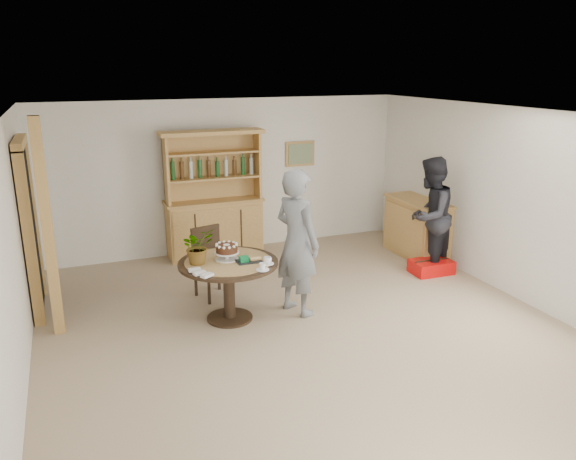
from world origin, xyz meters
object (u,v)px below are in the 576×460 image
at_px(dining_chair, 210,257).
at_px(red_suitcase, 431,267).
at_px(hutch, 214,214).
at_px(teen_boy, 297,242).
at_px(adult_person, 430,216).
at_px(sideboard, 417,228).
at_px(dining_table, 229,273).

xyz_separation_m(dining_chair, red_suitcase, (3.27, -0.41, -0.43)).
relative_size(hutch, red_suitcase, 3.33).
relative_size(dining_chair, teen_boy, 0.51).
bearing_deg(adult_person, hutch, -68.52).
bearing_deg(dining_chair, adult_person, -21.23).
relative_size(hutch, dining_chair, 2.16).
bearing_deg(teen_boy, sideboard, -86.05).
distance_m(sideboard, adult_person, 0.84).
bearing_deg(adult_person, sideboard, -145.35).
height_order(dining_table, red_suitcase, dining_table).
distance_m(hutch, red_suitcase, 3.50).
height_order(dining_chair, adult_person, adult_person).
xyz_separation_m(hutch, teen_boy, (0.40, -2.53, 0.23)).
bearing_deg(adult_person, dining_chair, -39.39).
xyz_separation_m(hutch, adult_person, (2.77, -1.93, 0.18)).
relative_size(sideboard, dining_table, 1.05).
distance_m(dining_chair, adult_person, 3.27).
height_order(dining_chair, teen_boy, teen_boy).
bearing_deg(dining_table, adult_person, 8.89).
bearing_deg(adult_person, dining_table, -24.81).
height_order(hutch, dining_chair, hutch).
distance_m(hutch, adult_person, 3.38).
bearing_deg(red_suitcase, dining_chair, 174.77).
xyz_separation_m(dining_table, teen_boy, (0.85, -0.10, 0.32)).
bearing_deg(teen_boy, adult_person, -97.75).
distance_m(dining_chair, teen_boy, 1.33).
relative_size(hutch, adult_person, 1.17).
distance_m(hutch, teen_boy, 2.57).
xyz_separation_m(sideboard, red_suitcase, (-0.24, -0.77, -0.37)).
height_order(sideboard, teen_boy, teen_boy).
xyz_separation_m(dining_chair, teen_boy, (0.87, -0.93, 0.39)).
relative_size(teen_boy, red_suitcase, 3.00).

